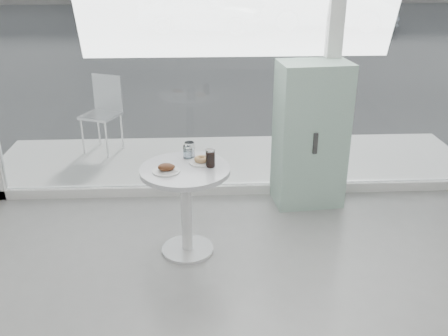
{
  "coord_description": "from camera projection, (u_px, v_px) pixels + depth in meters",
  "views": [
    {
      "loc": [
        -0.37,
        -1.73,
        2.34
      ],
      "look_at": [
        -0.2,
        1.7,
        0.85
      ],
      "focal_mm": 40.0,
      "sensor_mm": 36.0,
      "label": 1
    }
  ],
  "objects": [
    {
      "name": "patio_chair",
      "position": [
        104.0,
        109.0,
        6.11
      ],
      "size": [
        0.53,
        0.53,
        0.93
      ],
      "rotation": [
        0.0,
        0.0,
        -0.41
      ],
      "color": "white",
      "rests_on": "patio_deck"
    },
    {
      "name": "car_white",
      "position": [
        200.0,
        10.0,
        15.61
      ],
      "size": [
        4.13,
        2.33,
        1.33
      ],
      "primitive_type": "imported",
      "rotation": [
        0.0,
        0.0,
        1.37
      ],
      "color": "white",
      "rests_on": "street"
    },
    {
      "name": "plate_fritter",
      "position": [
        167.0,
        169.0,
        3.86
      ],
      "size": [
        0.22,
        0.22,
        0.07
      ],
      "color": "silver",
      "rests_on": "main_table"
    },
    {
      "name": "storefront",
      "position": [
        247.0,
        26.0,
        4.6
      ],
      "size": [
        5.0,
        0.14,
        3.0
      ],
      "color": "white",
      "rests_on": "ground"
    },
    {
      "name": "mint_cabinet",
      "position": [
        310.0,
        135.0,
        4.83
      ],
      "size": [
        0.7,
        0.5,
        1.42
      ],
      "rotation": [
        0.0,
        0.0,
        0.1
      ],
      "color": "#8FB7A3",
      "rests_on": "ground"
    },
    {
      "name": "cola_glass",
      "position": [
        210.0,
        159.0,
        3.94
      ],
      "size": [
        0.07,
        0.07,
        0.14
      ],
      "color": "white",
      "rests_on": "main_table"
    },
    {
      "name": "plate_donut",
      "position": [
        202.0,
        161.0,
        4.03
      ],
      "size": [
        0.21,
        0.21,
        0.05
      ],
      "color": "silver",
      "rests_on": "main_table"
    },
    {
      "name": "street",
      "position": [
        210.0,
        26.0,
        17.19
      ],
      "size": [
        40.0,
        24.0,
        0.0
      ],
      "primitive_type": "cube",
      "color": "#393939",
      "rests_on": "ground"
    },
    {
      "name": "patio_deck",
      "position": [
        232.0,
        161.0,
        6.0
      ],
      "size": [
        5.6,
        1.6,
        0.05
      ],
      "primitive_type": "cube",
      "color": "white",
      "rests_on": "ground"
    },
    {
      "name": "water_tumbler_a",
      "position": [
        187.0,
        152.0,
        4.12
      ],
      "size": [
        0.07,
        0.07,
        0.11
      ],
      "color": "white",
      "rests_on": "main_table"
    },
    {
      "name": "room_shell",
      "position": [
        347.0,
        139.0,
        1.26
      ],
      "size": [
        6.0,
        6.0,
        6.0
      ],
      "color": "silver",
      "rests_on": "ground"
    },
    {
      "name": "car_silver",
      "position": [
        328.0,
        7.0,
        16.06
      ],
      "size": [
        4.45,
        2.27,
        1.4
      ],
      "primitive_type": "imported",
      "rotation": [
        0.0,
        0.0,
        1.38
      ],
      "color": "#B4B7BC",
      "rests_on": "street"
    },
    {
      "name": "main_table",
      "position": [
        186.0,
        193.0,
        4.03
      ],
      "size": [
        0.72,
        0.72,
        0.77
      ],
      "color": "white",
      "rests_on": "ground"
    },
    {
      "name": "water_tumbler_b",
      "position": [
        189.0,
        151.0,
        4.13
      ],
      "size": [
        0.08,
        0.08,
        0.13
      ],
      "color": "white",
      "rests_on": "main_table"
    }
  ]
}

